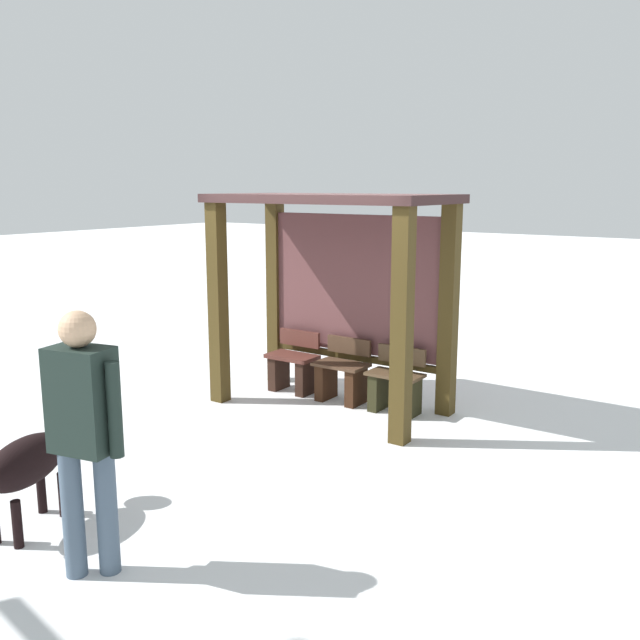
{
  "coord_description": "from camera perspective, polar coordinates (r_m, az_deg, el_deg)",
  "views": [
    {
      "loc": [
        4.29,
        -6.4,
        2.54
      ],
      "look_at": [
        -0.22,
        0.12,
        0.99
      ],
      "focal_mm": 38.63,
      "sensor_mm": 36.0,
      "label": 1
    }
  ],
  "objects": [
    {
      "name": "ground_plane",
      "position": [
        8.12,
        0.79,
        -7.2
      ],
      "size": [
        60.0,
        60.0,
        0.0
      ],
      "primitive_type": "plane",
      "color": "silver"
    },
    {
      "name": "bus_shelter",
      "position": [
        7.9,
        1.54,
        4.9
      ],
      "size": [
        2.7,
        1.36,
        2.45
      ],
      "color": "#3E3013",
      "rests_on": "ground"
    },
    {
      "name": "bench_left_inside",
      "position": [
        8.64,
        -2.25,
        -3.91
      ],
      "size": [
        0.63,
        0.36,
        0.76
      ],
      "color": "#512821",
      "rests_on": "ground"
    },
    {
      "name": "bench_center_inside",
      "position": [
        8.24,
        1.81,
        -4.71
      ],
      "size": [
        0.63,
        0.39,
        0.75
      ],
      "color": "#452F1F",
      "rests_on": "ground"
    },
    {
      "name": "bench_right_inside",
      "position": [
        7.88,
        6.27,
        -5.5
      ],
      "size": [
        0.63,
        0.34,
        0.75
      ],
      "color": "#4A3723",
      "rests_on": "ground"
    },
    {
      "name": "person_walking",
      "position": [
        4.7,
        -18.98,
        -8.13
      ],
      "size": [
        0.6,
        0.34,
        1.78
      ],
      "color": "black",
      "rests_on": "ground"
    },
    {
      "name": "dog",
      "position": [
        5.69,
        -22.66,
        -10.56
      ],
      "size": [
        0.56,
        1.13,
        0.75
      ],
      "color": "black",
      "rests_on": "ground"
    }
  ]
}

